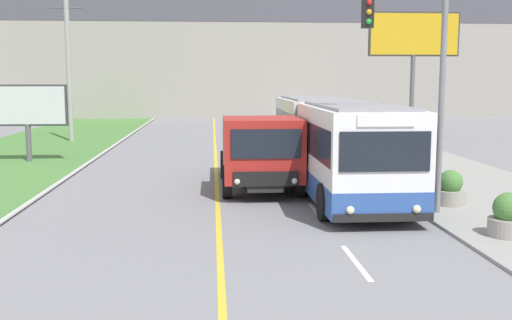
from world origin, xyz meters
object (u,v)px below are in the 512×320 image
Objects in this scene: planter_round_near at (508,217)px; planter_round_second at (450,190)px; utility_pole_far at (69,66)px; billboard_small at (27,108)px; traffic_light_mast at (420,70)px; billboard_large at (414,42)px; dump_truck at (260,153)px; city_bus at (332,143)px.

planter_round_near is 1.01× the size of planter_round_second.
utility_pole_far is 2.51× the size of billboard_small.
planter_round_second is at bearing 34.59° from traffic_light_mast.
traffic_light_mast is at bearing -56.11° from utility_pole_far.
traffic_light_mast is 16.31m from billboard_large.
traffic_light_mast is (13.90, -20.70, -0.55)m from utility_pole_far.
utility_pole_far is (-9.98, 16.87, 3.22)m from dump_truck.
planter_round_near is at bearing -43.53° from billboard_small.
utility_pole_far is at bearing 123.16° from planter_round_near.
billboard_small is at bearing 136.47° from planter_round_near.
planter_round_near is (15.02, -14.27, -1.90)m from billboard_small.
city_bus reaches higher than dump_truck.
billboard_large is 19.09m from planter_round_near.
planter_round_second is (2.75, -3.71, -0.99)m from city_bus.
dump_truck is 12.60m from billboard_small.
planter_round_near is at bearing -56.84° from utility_pole_far.
billboard_large is 15.80m from planter_round_second.
planter_round_near is at bearing -63.06° from traffic_light_mast.
billboard_large is at bearing 52.30° from dump_truck.
traffic_light_mast is 3.79m from planter_round_second.
billboard_large reaches higher than planter_round_near.
dump_truck is at bearing -38.77° from billboard_small.
planter_round_near is (2.71, -7.23, -0.98)m from city_bus.
billboard_small is (0.19, -9.01, -2.06)m from utility_pole_far.
traffic_light_mast reaches higher than planter_round_near.
city_bus is 2.09× the size of traffic_light_mast.
city_bus is 2.67m from dump_truck.
billboard_small is at bearing -88.76° from utility_pole_far.
billboard_large reaches higher than planter_round_second.
dump_truck is (-2.53, -0.82, -0.25)m from city_bus.
utility_pole_far reaches higher than city_bus.
dump_truck is 6.09m from traffic_light_mast.
city_bus is 1.81× the size of billboard_large.
city_bus reaches higher than planter_round_near.
billboard_small is at bearing 139.56° from traffic_light_mast.
dump_truck is 15.29m from billboard_large.
utility_pole_far is 25.28m from planter_round_second.
traffic_light_mast is at bearing -108.10° from billboard_large.
planter_round_near is at bearing -69.48° from city_bus.
planter_round_near is (-3.73, -18.01, -5.11)m from billboard_large.
traffic_light_mast is 0.87× the size of billboard_large.
planter_round_second is at bearing -28.69° from dump_truck.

